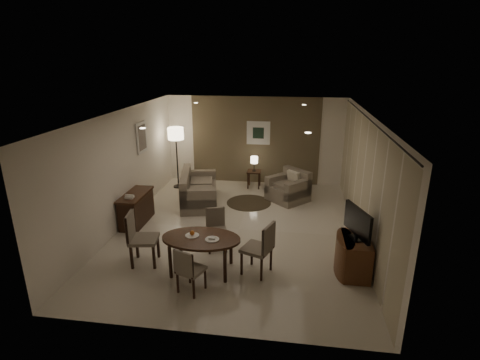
% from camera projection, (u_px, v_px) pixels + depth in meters
% --- Properties ---
extents(room_shell, '(5.50, 7.00, 2.70)m').
position_uv_depth(room_shell, '(241.00, 169.00, 8.71)').
color(room_shell, beige).
rests_on(room_shell, ground).
extents(taupe_accent, '(3.96, 0.03, 2.70)m').
position_uv_depth(taupe_accent, '(255.00, 141.00, 11.61)').
color(taupe_accent, brown).
rests_on(taupe_accent, wall_back).
extents(curtain_wall, '(0.08, 6.70, 2.58)m').
position_uv_depth(curtain_wall, '(363.00, 181.00, 7.98)').
color(curtain_wall, beige).
rests_on(curtain_wall, wall_right).
extents(curtain_rod, '(0.03, 6.80, 0.03)m').
position_uv_depth(curtain_rod, '(370.00, 119.00, 7.56)').
color(curtain_rod, black).
rests_on(curtain_rod, wall_right).
extents(art_back_frame, '(0.72, 0.03, 0.72)m').
position_uv_depth(art_back_frame, '(258.00, 133.00, 11.49)').
color(art_back_frame, silver).
rests_on(art_back_frame, wall_back).
extents(art_back_canvas, '(0.34, 0.01, 0.34)m').
position_uv_depth(art_back_canvas, '(258.00, 133.00, 11.47)').
color(art_back_canvas, black).
rests_on(art_back_canvas, wall_back).
extents(art_left_frame, '(0.03, 0.60, 0.80)m').
position_uv_depth(art_left_frame, '(142.00, 137.00, 9.67)').
color(art_left_frame, silver).
rests_on(art_left_frame, wall_left).
extents(art_left_canvas, '(0.01, 0.46, 0.64)m').
position_uv_depth(art_left_canvas, '(142.00, 137.00, 9.67)').
color(art_left_canvas, gray).
rests_on(art_left_canvas, wall_left).
extents(downlight_nl, '(0.10, 0.10, 0.01)m').
position_uv_depth(downlight_nl, '(143.00, 128.00, 6.41)').
color(downlight_nl, white).
rests_on(downlight_nl, ceiling).
extents(downlight_nr, '(0.10, 0.10, 0.01)m').
position_uv_depth(downlight_nr, '(308.00, 133.00, 6.03)').
color(downlight_nr, white).
rests_on(downlight_nr, ceiling).
extents(downlight_fl, '(0.10, 0.10, 0.01)m').
position_uv_depth(downlight_fl, '(196.00, 103.00, 9.79)').
color(downlight_fl, white).
rests_on(downlight_fl, ceiling).
extents(downlight_fr, '(0.10, 0.10, 0.01)m').
position_uv_depth(downlight_fr, '(304.00, 105.00, 9.41)').
color(downlight_fr, white).
rests_on(downlight_fr, ceiling).
extents(console_desk, '(0.48, 1.20, 0.75)m').
position_uv_depth(console_desk, '(136.00, 208.00, 8.98)').
color(console_desk, '#422315').
rests_on(console_desk, floor).
extents(telephone, '(0.20, 0.14, 0.09)m').
position_uv_depth(telephone, '(129.00, 196.00, 8.57)').
color(telephone, white).
rests_on(telephone, console_desk).
extents(tv_cabinet, '(0.48, 0.90, 0.70)m').
position_uv_depth(tv_cabinet, '(355.00, 256.00, 6.92)').
color(tv_cabinet, brown).
rests_on(tv_cabinet, floor).
extents(flat_tv, '(0.36, 0.85, 0.60)m').
position_uv_depth(flat_tv, '(358.00, 223.00, 6.71)').
color(flat_tv, black).
rests_on(flat_tv, tv_cabinet).
extents(dining_table, '(1.46, 0.92, 0.69)m').
position_uv_depth(dining_table, '(202.00, 254.00, 6.99)').
color(dining_table, '#422315').
rests_on(dining_table, floor).
extents(chair_near, '(0.53, 0.53, 0.84)m').
position_uv_depth(chair_near, '(191.00, 269.00, 6.36)').
color(chair_near, gray).
rests_on(chair_near, floor).
extents(chair_far, '(0.53, 0.53, 0.86)m').
position_uv_depth(chair_far, '(217.00, 231.00, 7.73)').
color(chair_far, gray).
rests_on(chair_far, floor).
extents(chair_left, '(0.59, 0.59, 1.06)m').
position_uv_depth(chair_left, '(144.00, 239.00, 7.18)').
color(chair_left, gray).
rests_on(chair_left, floor).
extents(chair_right, '(0.64, 0.64, 1.02)m').
position_uv_depth(chair_right, '(257.00, 248.00, 6.87)').
color(chair_right, gray).
rests_on(chair_right, floor).
extents(plate_a, '(0.26, 0.26, 0.02)m').
position_uv_depth(plate_a, '(192.00, 235.00, 6.95)').
color(plate_a, white).
rests_on(plate_a, dining_table).
extents(plate_b, '(0.26, 0.26, 0.02)m').
position_uv_depth(plate_b, '(212.00, 239.00, 6.80)').
color(plate_b, white).
rests_on(plate_b, dining_table).
extents(fruit_apple, '(0.09, 0.09, 0.09)m').
position_uv_depth(fruit_apple, '(192.00, 233.00, 6.93)').
color(fruit_apple, '#C55A16').
rests_on(fruit_apple, plate_a).
extents(napkin, '(0.12, 0.08, 0.03)m').
position_uv_depth(napkin, '(212.00, 238.00, 6.79)').
color(napkin, white).
rests_on(napkin, plate_b).
extents(round_rug, '(1.22, 1.22, 0.01)m').
position_uv_depth(round_rug, '(249.00, 203.00, 10.32)').
color(round_rug, '#453926').
rests_on(round_rug, floor).
extents(sofa, '(2.01, 1.30, 0.87)m').
position_uv_depth(sofa, '(199.00, 188.00, 10.20)').
color(sofa, gray).
rests_on(sofa, floor).
extents(armchair, '(1.31, 1.31, 0.85)m').
position_uv_depth(armchair, '(288.00, 186.00, 10.37)').
color(armchair, gray).
rests_on(armchair, floor).
extents(side_table, '(0.41, 0.41, 0.53)m').
position_uv_depth(side_table, '(254.00, 179.00, 11.46)').
color(side_table, black).
rests_on(side_table, floor).
extents(table_lamp, '(0.22, 0.22, 0.50)m').
position_uv_depth(table_lamp, '(254.00, 163.00, 11.29)').
color(table_lamp, '#FFEAC1').
rests_on(table_lamp, side_table).
extents(floor_lamp, '(0.47, 0.47, 1.85)m').
position_uv_depth(floor_lamp, '(177.00, 158.00, 11.28)').
color(floor_lamp, '#FFE5B7').
rests_on(floor_lamp, floor).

